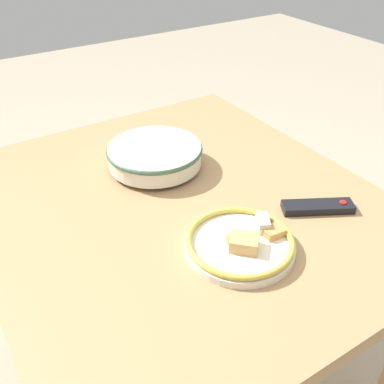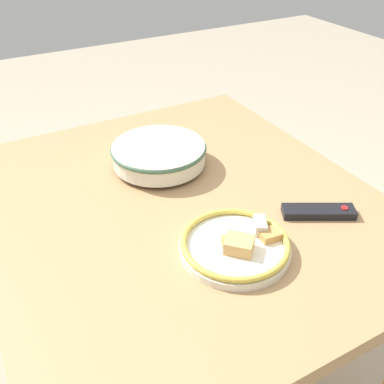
{
  "view_description": "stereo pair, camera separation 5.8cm",
  "coord_description": "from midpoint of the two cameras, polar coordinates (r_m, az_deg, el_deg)",
  "views": [
    {
      "loc": [
        0.82,
        -0.48,
        1.45
      ],
      "look_at": [
        0.03,
        0.02,
        0.8
      ],
      "focal_mm": 42.0,
      "sensor_mm": 36.0,
      "label": 1
    },
    {
      "loc": [
        0.85,
        -0.43,
        1.45
      ],
      "look_at": [
        0.03,
        0.02,
        0.8
      ],
      "focal_mm": 42.0,
      "sensor_mm": 36.0,
      "label": 2
    }
  ],
  "objects": [
    {
      "name": "food_plate",
      "position": [
        1.01,
        7.27,
        -6.72
      ],
      "size": [
        0.25,
        0.25,
        0.05
      ],
      "color": "silver",
      "rests_on": "dining_table"
    },
    {
      "name": "tv_remote",
      "position": [
        1.16,
        17.18,
        -2.42
      ],
      "size": [
        0.13,
        0.18,
        0.02
      ],
      "rotation": [
        0.0,
        0.0,
        5.78
      ],
      "color": "black",
      "rests_on": "dining_table"
    },
    {
      "name": "noodle_bowl",
      "position": [
        1.29,
        -2.95,
        4.83
      ],
      "size": [
        0.27,
        0.27,
        0.07
      ],
      "color": "silver",
      "rests_on": "dining_table"
    },
    {
      "name": "dining_table",
      "position": [
        1.23,
        -0.12,
        -4.72
      ],
      "size": [
        1.1,
        0.98,
        0.77
      ],
      "color": "tan",
      "rests_on": "ground_plane"
    },
    {
      "name": "ground_plane",
      "position": [
        1.73,
        -0.09,
        -22.32
      ],
      "size": [
        8.0,
        8.0,
        0.0
      ],
      "primitive_type": "plane",
      "color": "#B7A88E"
    }
  ]
}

